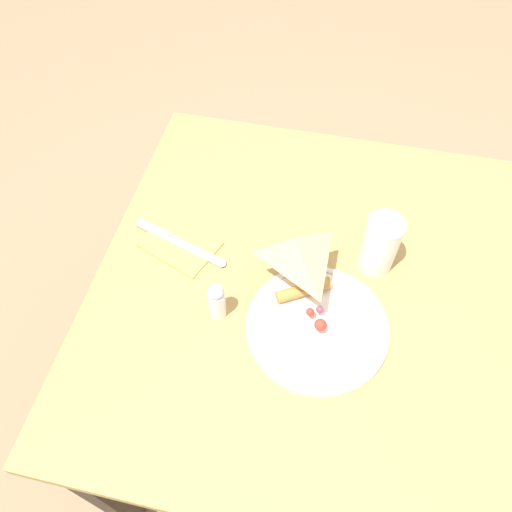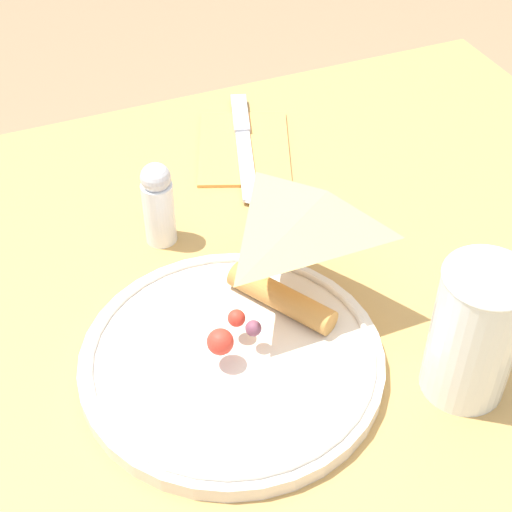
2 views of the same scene
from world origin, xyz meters
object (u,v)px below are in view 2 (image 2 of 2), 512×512
plate_pizza (234,355)px  milk_glass (473,336)px  napkin_folded (244,148)px  butter_knife (243,139)px  salt_shaker (158,203)px

plate_pizza → milk_glass: bearing=61.5°
milk_glass → napkin_folded: (-0.40, -0.04, -0.06)m
plate_pizza → milk_glass: milk_glass is taller
milk_glass → butter_knife: 0.42m
plate_pizza → milk_glass: size_ratio=2.06×
napkin_folded → butter_knife: size_ratio=0.83×
plate_pizza → salt_shaker: (-0.19, -0.01, 0.03)m
plate_pizza → milk_glass: 0.20m
butter_knife → salt_shaker: 0.20m
plate_pizza → napkin_folded: size_ratio=1.47×
milk_glass → napkin_folded: milk_glass is taller
napkin_folded → butter_knife: bearing=162.2°
butter_knife → napkin_folded: bearing=0.0°
milk_glass → butter_knife: (-0.42, -0.04, -0.05)m
butter_knife → milk_glass: bearing=23.0°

